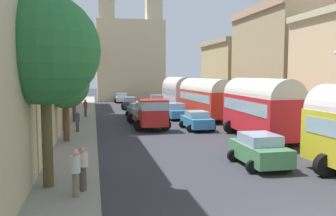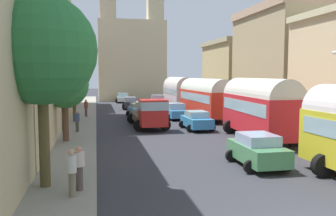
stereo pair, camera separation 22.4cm
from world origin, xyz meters
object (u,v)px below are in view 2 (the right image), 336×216
(parked_bus_1, at_px, (259,106))
(car_6, at_px, (158,101))
(car_2, at_px, (123,98))
(parked_bus_2, at_px, (205,96))
(parked_bus_3, at_px, (178,91))
(car_0, at_px, (139,110))
(car_5, at_px, (175,111))
(pedestrian_3, at_px, (86,107))
(pedestrian_0, at_px, (77,120))
(pedestrian_2, at_px, (72,171))
(car_4, at_px, (197,120))
(cargo_truck_0, at_px, (149,113))
(car_1, at_px, (130,103))
(car_3, at_px, (258,150))
(pedestrian_1, at_px, (79,167))

(parked_bus_1, xyz_separation_m, car_6, (-2.83, 23.89, -1.44))
(parked_bus_1, xyz_separation_m, car_2, (-6.63, 33.44, -1.53))
(parked_bus_2, bearing_deg, parked_bus_3, 90.51)
(car_0, bearing_deg, car_5, -26.05)
(parked_bus_1, relative_size, pedestrian_3, 4.44)
(pedestrian_0, bearing_deg, pedestrian_2, -87.86)
(car_4, height_order, pedestrian_2, pedestrian_2)
(parked_bus_1, height_order, cargo_truck_0, parked_bus_1)
(cargo_truck_0, height_order, car_5, cargo_truck_0)
(car_1, relative_size, pedestrian_0, 2.44)
(parked_bus_2, relative_size, car_5, 2.33)
(car_5, relative_size, pedestrian_2, 2.33)
(cargo_truck_0, bearing_deg, pedestrian_0, -165.31)
(car_2, distance_m, car_3, 40.20)
(car_1, distance_m, pedestrian_1, 32.30)
(parked_bus_3, distance_m, pedestrian_3, 14.46)
(cargo_truck_0, bearing_deg, car_1, 89.80)
(car_3, bearing_deg, car_0, 99.23)
(pedestrian_2, bearing_deg, parked_bus_3, 70.93)
(car_5, height_order, car_6, car_6)
(car_4, relative_size, pedestrian_0, 2.15)
(car_6, bearing_deg, car_4, -90.37)
(car_4, bearing_deg, pedestrian_2, -120.65)
(parked_bus_1, bearing_deg, car_3, -115.91)
(parked_bus_2, height_order, car_1, parked_bus_2)
(car_4, relative_size, pedestrian_3, 1.99)
(car_1, xyz_separation_m, car_4, (3.51, -18.06, -0.02))
(parked_bus_2, xyz_separation_m, parked_bus_3, (-0.10, 11.35, 0.03))
(car_0, height_order, car_5, car_5)
(pedestrian_1, bearing_deg, car_6, 75.52)
(car_3, bearing_deg, parked_bus_2, 80.41)
(cargo_truck_0, xyz_separation_m, car_5, (3.37, 5.66, -0.48))
(car_5, height_order, pedestrian_2, pedestrian_2)
(car_0, distance_m, car_3, 20.49)
(car_3, distance_m, pedestrian_3, 22.74)
(cargo_truck_0, distance_m, pedestrian_2, 16.77)
(car_1, distance_m, car_4, 18.40)
(parked_bus_3, distance_m, car_1, 6.43)
(pedestrian_3, bearing_deg, parked_bus_1, -51.02)
(cargo_truck_0, distance_m, car_6, 17.97)
(car_2, bearing_deg, pedestrian_2, -96.52)
(car_1, bearing_deg, pedestrian_2, -98.89)
(parked_bus_1, height_order, car_0, parked_bus_1)
(car_2, xyz_separation_m, car_5, (3.47, -21.47, 0.03))
(pedestrian_1, bearing_deg, parked_bus_1, 38.54)
(car_5, xyz_separation_m, pedestrian_0, (-8.94, -7.12, 0.20))
(parked_bus_2, xyz_separation_m, car_6, (-2.73, 12.08, -1.35))
(parked_bus_1, relative_size, car_4, 2.23)
(car_6, xyz_separation_m, pedestrian_2, (-8.73, -33.58, 0.21))
(cargo_truck_0, xyz_separation_m, pedestrian_1, (-4.81, -15.34, -0.25))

